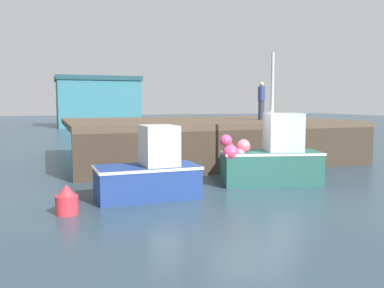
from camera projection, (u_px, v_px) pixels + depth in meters
ground at (246, 193)px, 13.02m from camera, size 120.00×160.00×0.10m
pier at (209, 127)px, 19.69m from camera, size 12.96×8.46×1.94m
fishing_boat_near_left at (150, 172)px, 12.12m from camera, size 2.99×1.53×2.12m
fishing_boat_near_right at (271, 158)px, 14.11m from camera, size 3.58×2.18×4.42m
dockworker at (261, 101)px, 20.05m from camera, size 0.34×0.34×1.81m
warehouse at (98, 102)px, 48.01m from camera, size 9.29×6.37×5.67m
mooring_buoy_foreground at (67, 201)px, 10.38m from camera, size 0.56×0.56×0.75m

